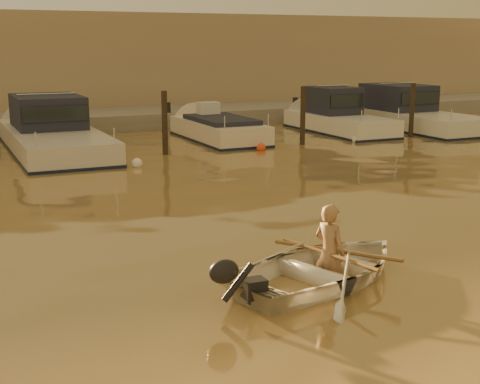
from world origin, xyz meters
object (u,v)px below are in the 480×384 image
person (330,252)px  moored_boat_5 (408,113)px  dinghy (325,267)px  moored_boat_2 (53,132)px  moored_boat_4 (339,116)px  waterfront_building (81,65)px  moored_boat_3 (219,134)px

person → moored_boat_5: 19.09m
dinghy → person: (0.09, 0.03, 0.21)m
moored_boat_5 → dinghy: bearing=-132.1°
dinghy → person: bearing=-90.0°
moored_boat_2 → dinghy: bearing=-83.8°
moored_boat_2 → moored_boat_4: size_ratio=1.40×
dinghy → moored_boat_4: (9.50, 14.22, 0.41)m
person → waterfront_building: size_ratio=0.03×
dinghy → moored_boat_5: bearing=-61.1°
moored_boat_2 → moored_boat_3: (5.87, 0.00, -0.40)m
moored_boat_4 → person: bearing=-123.5°
moored_boat_3 → waterfront_building: size_ratio=0.13×
moored_boat_2 → waterfront_building: size_ratio=0.19×
moored_boat_3 → dinghy: bearing=-106.9°
moored_boat_4 → moored_boat_5: (3.37, 0.00, 0.00)m
moored_boat_2 → person: bearing=-83.4°
moored_boat_5 → waterfront_building: 15.74m
person → dinghy: bearing=90.0°
dinghy → waterfront_building: (1.75, 25.22, 2.18)m
dinghy → moored_boat_2: bearing=-12.7°
moored_boat_5 → moored_boat_3: bearing=180.0°
person → moored_boat_5: (12.77, 14.19, 0.19)m
dinghy → waterfront_building: size_ratio=0.07×
moored_boat_4 → moored_boat_5: size_ratio=0.75×
waterfront_building → dinghy: bearing=-94.0°
dinghy → moored_boat_2: size_ratio=0.37×
dinghy → moored_boat_2: (-1.55, 14.22, 0.41)m
moored_boat_5 → waterfront_building: size_ratio=0.18×
person → moored_boat_2: size_ratio=0.17×
moored_boat_4 → moored_boat_3: bearing=180.0°
person → waterfront_building: 25.32m
person → moored_boat_4: size_ratio=0.23×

